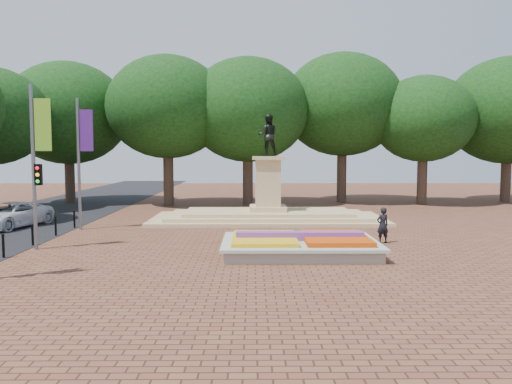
{
  "coord_description": "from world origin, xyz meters",
  "views": [
    {
      "loc": [
        -0.92,
        -22.15,
        4.14
      ],
      "look_at": [
        -0.76,
        2.22,
        2.2
      ],
      "focal_mm": 35.0,
      "sensor_mm": 36.0,
      "label": 1
    }
  ],
  "objects_px": {
    "pedestrian": "(383,225)",
    "monument": "(268,206)",
    "flower_bed": "(300,245)",
    "van": "(10,215)"
  },
  "relations": [
    {
      "from": "pedestrian",
      "to": "monument",
      "type": "bearing_deg",
      "value": -74.48
    },
    {
      "from": "flower_bed",
      "to": "van",
      "type": "distance_m",
      "value": 16.89
    },
    {
      "from": "monument",
      "to": "van",
      "type": "relative_size",
      "value": 2.79
    },
    {
      "from": "pedestrian",
      "to": "flower_bed",
      "type": "bearing_deg",
      "value": 12.83
    },
    {
      "from": "van",
      "to": "monument",
      "type": "bearing_deg",
      "value": 26.02
    },
    {
      "from": "monument",
      "to": "pedestrian",
      "type": "xyz_separation_m",
      "value": [
        5.01,
        -7.65,
        -0.06
      ]
    },
    {
      "from": "flower_bed",
      "to": "pedestrian",
      "type": "height_order",
      "value": "pedestrian"
    },
    {
      "from": "van",
      "to": "pedestrian",
      "type": "height_order",
      "value": "pedestrian"
    },
    {
      "from": "monument",
      "to": "van",
      "type": "bearing_deg",
      "value": -168.71
    },
    {
      "from": "flower_bed",
      "to": "monument",
      "type": "xyz_separation_m",
      "value": [
        -1.03,
        10.0,
        0.5
      ]
    }
  ]
}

